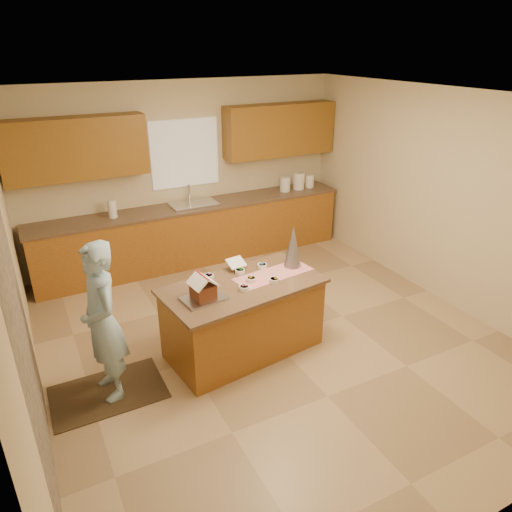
# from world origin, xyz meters

# --- Properties ---
(floor) EXTENTS (5.50, 5.50, 0.00)m
(floor) POSITION_xyz_m (0.00, 0.00, 0.00)
(floor) COLOR tan
(floor) RESTS_ON ground
(ceiling) EXTENTS (5.50, 5.50, 0.00)m
(ceiling) POSITION_xyz_m (0.00, 0.00, 2.70)
(ceiling) COLOR silver
(ceiling) RESTS_ON floor
(wall_back) EXTENTS (5.50, 5.50, 0.00)m
(wall_back) POSITION_xyz_m (0.00, 2.75, 1.35)
(wall_back) COLOR beige
(wall_back) RESTS_ON floor
(wall_front) EXTENTS (5.50, 5.50, 0.00)m
(wall_front) POSITION_xyz_m (0.00, -2.75, 1.35)
(wall_front) COLOR beige
(wall_front) RESTS_ON floor
(wall_left) EXTENTS (5.50, 5.50, 0.00)m
(wall_left) POSITION_xyz_m (-2.50, 0.00, 1.35)
(wall_left) COLOR beige
(wall_left) RESTS_ON floor
(wall_right) EXTENTS (5.50, 5.50, 0.00)m
(wall_right) POSITION_xyz_m (2.50, 0.00, 1.35)
(wall_right) COLOR beige
(wall_right) RESTS_ON floor
(stone_accent) EXTENTS (0.00, 2.50, 2.50)m
(stone_accent) POSITION_xyz_m (-2.48, -0.80, 1.25)
(stone_accent) COLOR gray
(stone_accent) RESTS_ON wall_left
(window_curtain) EXTENTS (1.05, 0.03, 1.00)m
(window_curtain) POSITION_xyz_m (0.00, 2.72, 1.65)
(window_curtain) COLOR white
(window_curtain) RESTS_ON wall_back
(back_counter_base) EXTENTS (4.80, 0.60, 0.88)m
(back_counter_base) POSITION_xyz_m (0.00, 2.45, 0.44)
(back_counter_base) COLOR #92601E
(back_counter_base) RESTS_ON floor
(back_counter_top) EXTENTS (4.85, 0.63, 0.04)m
(back_counter_top) POSITION_xyz_m (0.00, 2.45, 0.90)
(back_counter_top) COLOR brown
(back_counter_top) RESTS_ON back_counter_base
(upper_cabinet_left) EXTENTS (1.85, 0.35, 0.80)m
(upper_cabinet_left) POSITION_xyz_m (-1.55, 2.57, 1.90)
(upper_cabinet_left) COLOR #976520
(upper_cabinet_left) RESTS_ON wall_back
(upper_cabinet_right) EXTENTS (1.85, 0.35, 0.80)m
(upper_cabinet_right) POSITION_xyz_m (1.55, 2.57, 1.90)
(upper_cabinet_right) COLOR #976520
(upper_cabinet_right) RESTS_ON wall_back
(sink) EXTENTS (0.70, 0.45, 0.12)m
(sink) POSITION_xyz_m (0.00, 2.45, 0.89)
(sink) COLOR silver
(sink) RESTS_ON back_counter_top
(faucet) EXTENTS (0.03, 0.03, 0.28)m
(faucet) POSITION_xyz_m (0.00, 2.63, 1.06)
(faucet) COLOR silver
(faucet) RESTS_ON back_counter_top
(island_base) EXTENTS (1.72, 1.02, 0.80)m
(island_base) POSITION_xyz_m (-0.39, -0.05, 0.40)
(island_base) COLOR #92601E
(island_base) RESTS_ON floor
(island_top) EXTENTS (1.80, 1.10, 0.04)m
(island_top) POSITION_xyz_m (-0.39, -0.05, 0.82)
(island_top) COLOR brown
(island_top) RESTS_ON island_base
(table_runner) EXTENTS (0.94, 0.44, 0.01)m
(table_runner) POSITION_xyz_m (0.01, -0.00, 0.84)
(table_runner) COLOR red
(table_runner) RESTS_ON island_top
(baking_tray) EXTENTS (0.45, 0.36, 0.02)m
(baking_tray) POSITION_xyz_m (-0.88, -0.16, 0.85)
(baking_tray) COLOR silver
(baking_tray) RESTS_ON island_top
(cookbook) EXTENTS (0.22, 0.18, 0.09)m
(cookbook) POSITION_xyz_m (-0.30, 0.30, 0.92)
(cookbook) COLOR white
(cookbook) RESTS_ON island_top
(tinsel_tree) EXTENTS (0.22, 0.22, 0.50)m
(tinsel_tree) POSITION_xyz_m (0.31, 0.08, 1.08)
(tinsel_tree) COLOR #A3A3AF
(tinsel_tree) RESTS_ON island_top
(rug) EXTENTS (1.08, 0.71, 0.01)m
(rug) POSITION_xyz_m (-1.91, -0.09, 0.01)
(rug) COLOR black
(rug) RESTS_ON floor
(boy) EXTENTS (0.45, 0.62, 1.59)m
(boy) POSITION_xyz_m (-1.86, -0.09, 0.81)
(boy) COLOR #9DC4DF
(boy) RESTS_ON rug
(canister_a) EXTENTS (0.17, 0.17, 0.23)m
(canister_a) POSITION_xyz_m (1.61, 2.45, 1.04)
(canister_a) COLOR white
(canister_a) RESTS_ON back_counter_top
(canister_b) EXTENTS (0.19, 0.19, 0.28)m
(canister_b) POSITION_xyz_m (1.87, 2.45, 1.06)
(canister_b) COLOR white
(canister_b) RESTS_ON back_counter_top
(canister_c) EXTENTS (0.15, 0.15, 0.21)m
(canister_c) POSITION_xyz_m (2.09, 2.45, 1.03)
(canister_c) COLOR white
(canister_c) RESTS_ON back_counter_top
(paper_towel) EXTENTS (0.12, 0.12, 0.26)m
(paper_towel) POSITION_xyz_m (-1.20, 2.45, 1.05)
(paper_towel) COLOR white
(paper_towel) RESTS_ON back_counter_top
(gingerbread_house) EXTENTS (0.28, 0.28, 0.26)m
(gingerbread_house) POSITION_xyz_m (-0.88, -0.16, 0.95)
(gingerbread_house) COLOR brown
(gingerbread_house) RESTS_ON baking_tray
(candy_bowls) EXTENTS (0.75, 0.52, 0.05)m
(candy_bowls) POSITION_xyz_m (-0.30, 0.04, 0.86)
(candy_bowls) COLOR green
(candy_bowls) RESTS_ON island_top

